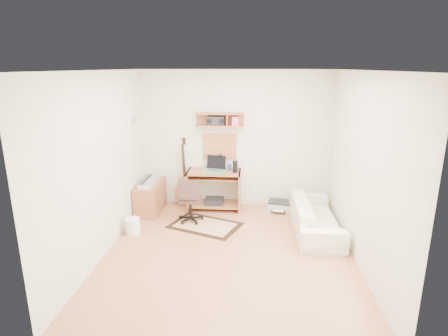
# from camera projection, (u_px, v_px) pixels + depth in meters

# --- Properties ---
(floor) EXTENTS (3.60, 4.00, 0.01)m
(floor) POSITION_uv_depth(u_px,v_px,m) (229.00, 253.00, 5.45)
(floor) COLOR #BB774E
(floor) RESTS_ON ground
(ceiling) EXTENTS (3.60, 4.00, 0.01)m
(ceiling) POSITION_uv_depth(u_px,v_px,m) (229.00, 70.00, 4.75)
(ceiling) COLOR white
(ceiling) RESTS_ON ground
(back_wall) EXTENTS (3.60, 0.01, 2.60)m
(back_wall) POSITION_uv_depth(u_px,v_px,m) (236.00, 140.00, 7.03)
(back_wall) COLOR beige
(back_wall) RESTS_ON ground
(left_wall) EXTENTS (0.01, 4.00, 2.60)m
(left_wall) POSITION_uv_depth(u_px,v_px,m) (102.00, 165.00, 5.23)
(left_wall) COLOR beige
(left_wall) RESTS_ON ground
(right_wall) EXTENTS (0.01, 4.00, 2.60)m
(right_wall) POSITION_uv_depth(u_px,v_px,m) (363.00, 170.00, 4.97)
(right_wall) COLOR beige
(right_wall) RESTS_ON ground
(wall_shelf) EXTENTS (0.90, 0.25, 0.26)m
(wall_shelf) POSITION_uv_depth(u_px,v_px,m) (219.00, 120.00, 6.82)
(wall_shelf) COLOR #A45A3A
(wall_shelf) RESTS_ON back_wall
(cork_board) EXTENTS (0.64, 0.03, 0.49)m
(cork_board) POSITION_uv_depth(u_px,v_px,m) (220.00, 146.00, 7.06)
(cork_board) COLOR tan
(cork_board) RESTS_ON back_wall
(wall_photo) EXTENTS (0.02, 0.20, 0.15)m
(wall_photo) POSITION_uv_depth(u_px,v_px,m) (134.00, 120.00, 6.56)
(wall_photo) COLOR #4C8CBF
(wall_photo) RESTS_ON left_wall
(desk) EXTENTS (1.00, 0.55, 0.75)m
(desk) POSITION_uv_depth(u_px,v_px,m) (214.00, 190.00, 7.03)
(desk) COLOR #A45A3A
(desk) RESTS_ON floor
(laptop) EXTENTS (0.44, 0.44, 0.28)m
(laptop) POSITION_uv_depth(u_px,v_px,m) (214.00, 164.00, 6.88)
(laptop) COLOR silver
(laptop) RESTS_ON desk
(speaker) EXTENTS (0.10, 0.10, 0.22)m
(speaker) POSITION_uv_depth(u_px,v_px,m) (235.00, 167.00, 6.83)
(speaker) COLOR black
(speaker) RESTS_ON desk
(desk_lamp) EXTENTS (0.10, 0.10, 0.30)m
(desk_lamp) POSITION_uv_depth(u_px,v_px,m) (223.00, 162.00, 7.01)
(desk_lamp) COLOR black
(desk_lamp) RESTS_ON desk
(pencil_cup) EXTENTS (0.08, 0.08, 0.11)m
(pencil_cup) POSITION_uv_depth(u_px,v_px,m) (230.00, 167.00, 6.99)
(pencil_cup) COLOR #333E9B
(pencil_cup) RESTS_ON desk
(boombox) EXTENTS (0.31, 0.14, 0.16)m
(boombox) POSITION_uv_depth(u_px,v_px,m) (216.00, 121.00, 6.82)
(boombox) COLOR black
(boombox) RESTS_ON wall_shelf
(rug) EXTENTS (1.34, 1.13, 0.02)m
(rug) POSITION_uv_depth(u_px,v_px,m) (205.00, 225.00, 6.35)
(rug) COLOR beige
(rug) RESTS_ON floor
(task_chair) EXTENTS (0.43, 0.43, 0.82)m
(task_chair) POSITION_uv_depth(u_px,v_px,m) (190.00, 199.00, 6.43)
(task_chair) COLOR #362420
(task_chair) RESTS_ON floor
(cabinet) EXTENTS (0.40, 0.90, 0.55)m
(cabinet) POSITION_uv_depth(u_px,v_px,m) (150.00, 197.00, 6.95)
(cabinet) COLOR #A45A3A
(cabinet) RESTS_ON floor
(music_keyboard) EXTENTS (0.24, 0.76, 0.07)m
(music_keyboard) POSITION_uv_depth(u_px,v_px,m) (149.00, 181.00, 6.86)
(music_keyboard) COLOR #B2B5BA
(music_keyboard) RESTS_ON cabinet
(guitar) EXTENTS (0.37, 0.24, 1.34)m
(guitar) POSITION_uv_depth(u_px,v_px,m) (184.00, 172.00, 7.13)
(guitar) COLOR #9F5C31
(guitar) RESTS_ON floor
(waste_basket) EXTENTS (0.30, 0.30, 0.27)m
(waste_basket) POSITION_uv_depth(u_px,v_px,m) (133.00, 226.00, 6.00)
(waste_basket) COLOR white
(waste_basket) RESTS_ON floor
(printer) EXTENTS (0.49, 0.41, 0.16)m
(printer) POSITION_uv_depth(u_px,v_px,m) (280.00, 205.00, 7.05)
(printer) COLOR #A5A8AA
(printer) RESTS_ON floor
(sofa) EXTENTS (0.52, 1.77, 0.69)m
(sofa) POSITION_uv_depth(u_px,v_px,m) (316.00, 211.00, 6.08)
(sofa) COLOR beige
(sofa) RESTS_ON floor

